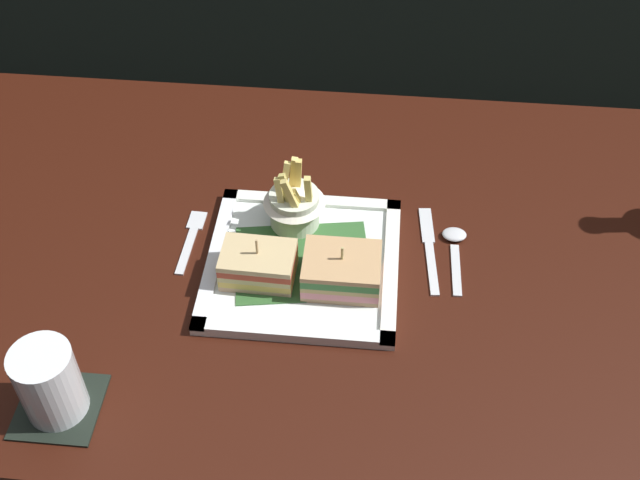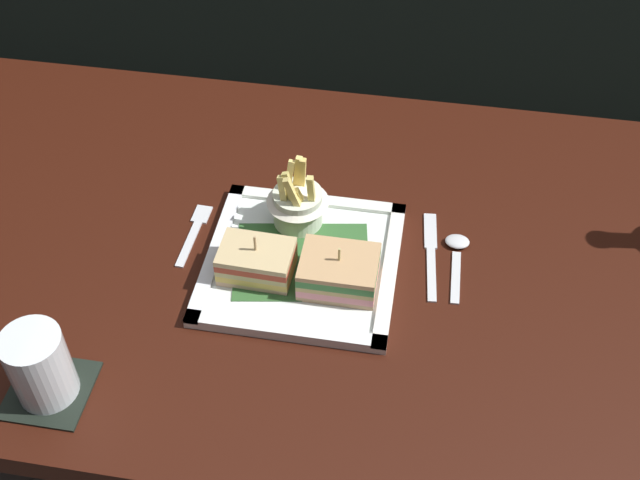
{
  "view_description": "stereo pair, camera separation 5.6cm",
  "coord_description": "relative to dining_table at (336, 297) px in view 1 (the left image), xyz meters",
  "views": [
    {
      "loc": [
        0.05,
        -0.79,
        1.58
      ],
      "look_at": [
        -0.02,
        -0.02,
        0.78
      ],
      "focal_mm": 45.63,
      "sensor_mm": 36.0,
      "label": 1
    },
    {
      "loc": [
        0.11,
        -0.78,
        1.58
      ],
      "look_at": [
        -0.02,
        -0.02,
        0.78
      ],
      "focal_mm": 45.63,
      "sensor_mm": 36.0,
      "label": 2
    }
  ],
  "objects": [
    {
      "name": "dining_table",
      "position": [
        0.0,
        0.0,
        0.0
      ],
      "size": [
        1.4,
        0.77,
        0.74
      ],
      "color": "black",
      "rests_on": "ground_plane"
    },
    {
      "name": "fries_cup",
      "position": [
        -0.07,
        0.04,
        0.15
      ],
      "size": [
        0.09,
        0.09,
        0.11
      ],
      "color": "silver",
      "rests_on": "square_plate"
    },
    {
      "name": "sandwich_half_right",
      "position": [
        0.01,
        -0.06,
        0.13
      ],
      "size": [
        0.1,
        0.08,
        0.07
      ],
      "color": "tan",
      "rests_on": "square_plate"
    },
    {
      "name": "spoon",
      "position": [
        0.17,
        0.03,
        0.1
      ],
      "size": [
        0.03,
        0.13,
        0.01
      ],
      "color": "silver",
      "rests_on": "dining_table"
    },
    {
      "name": "knife",
      "position": [
        0.13,
        0.02,
        0.1
      ],
      "size": [
        0.03,
        0.17,
        0.0
      ],
      "color": "silver",
      "rests_on": "dining_table"
    },
    {
      "name": "drink_coaster",
      "position": [
        -0.31,
        -0.29,
        0.1
      ],
      "size": [
        0.1,
        0.1,
        0.0
      ],
      "primitive_type": "cube",
      "color": "black",
      "rests_on": "dining_table"
    },
    {
      "name": "square_plate",
      "position": [
        -0.05,
        -0.03,
        0.11
      ],
      "size": [
        0.27,
        0.27,
        0.02
      ],
      "color": "white",
      "rests_on": "dining_table"
    },
    {
      "name": "fork",
      "position": [
        -0.21,
        0.01,
        0.1
      ],
      "size": [
        0.03,
        0.13,
        0.0
      ],
      "color": "silver",
      "rests_on": "dining_table"
    },
    {
      "name": "water_glass",
      "position": [
        -0.31,
        -0.29,
        0.15
      ],
      "size": [
        0.07,
        0.07,
        0.1
      ],
      "color": "silver",
      "rests_on": "dining_table"
    },
    {
      "name": "sandwich_half_left",
      "position": [
        -0.1,
        -0.06,
        0.13
      ],
      "size": [
        0.1,
        0.07,
        0.07
      ],
      "color": "tan",
      "rests_on": "square_plate"
    }
  ]
}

